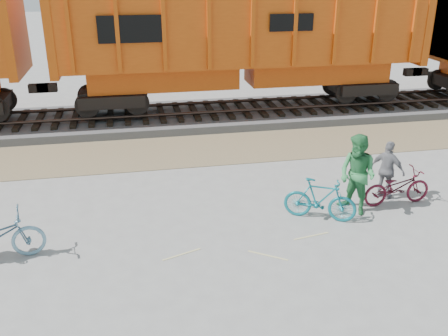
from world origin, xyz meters
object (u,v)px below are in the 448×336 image
(hopper_car_center, at_px, (242,41))
(bicycle_teal, at_px, (320,199))
(person_man, at_px, (357,175))
(person_woman, at_px, (387,170))
(bicycle_maroon, at_px, (397,187))

(hopper_car_center, height_order, bicycle_teal, hopper_car_center)
(bicycle_teal, bearing_deg, hopper_car_center, 26.98)
(person_man, relative_size, person_woman, 1.28)
(hopper_car_center, xyz_separation_m, bicycle_maroon, (2.14, -8.44, -2.53))
(bicycle_teal, bearing_deg, person_man, -51.04)
(hopper_car_center, xyz_separation_m, person_woman, (2.04, -8.04, -2.22))
(bicycle_teal, relative_size, bicycle_maroon, 0.96)
(hopper_car_center, relative_size, person_woman, 8.90)
(hopper_car_center, bearing_deg, person_woman, -75.78)
(person_man, bearing_deg, bicycle_teal, -106.84)
(bicycle_maroon, height_order, person_woman, person_woman)
(person_man, xyz_separation_m, person_woman, (1.14, 0.60, -0.22))
(bicycle_teal, distance_m, person_man, 1.13)
(hopper_car_center, height_order, person_woman, hopper_car_center)
(bicycle_maroon, xyz_separation_m, person_woman, (-0.10, 0.40, 0.31))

